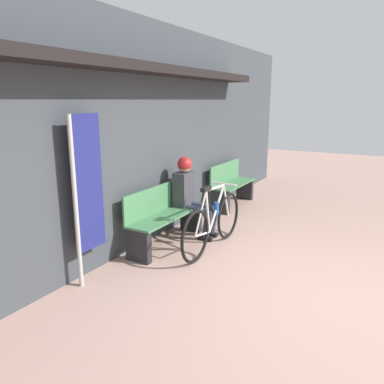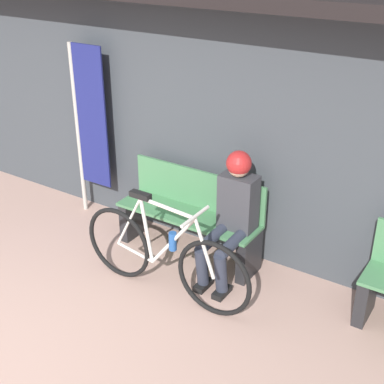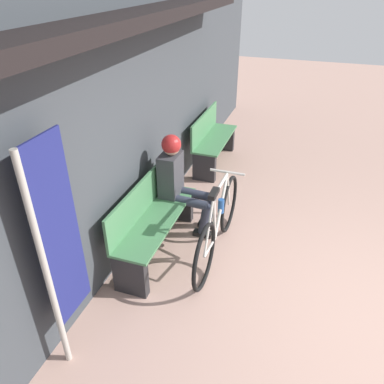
{
  "view_description": "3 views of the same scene",
  "coord_description": "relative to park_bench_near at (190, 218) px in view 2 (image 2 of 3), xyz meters",
  "views": [
    {
      "loc": [
        -3.89,
        -0.57,
        2.1
      ],
      "look_at": [
        0.4,
        1.88,
        0.88
      ],
      "focal_mm": 35.0,
      "sensor_mm": 36.0,
      "label": 1
    },
    {
      "loc": [
        3.05,
        -1.53,
        3.01
      ],
      "look_at": [
        0.65,
        2.16,
        0.84
      ],
      "focal_mm": 50.0,
      "sensor_mm": 36.0,
      "label": 2
    },
    {
      "loc": [
        -2.66,
        0.86,
        2.87
      ],
      "look_at": [
        0.53,
        1.95,
        0.85
      ],
      "focal_mm": 35.0,
      "sensor_mm": 36.0,
      "label": 3
    }
  ],
  "objects": [
    {
      "name": "person_seated",
      "position": [
        0.54,
        -0.12,
        0.31
      ],
      "size": [
        0.34,
        0.66,
        1.25
      ],
      "color": "#2D3342",
      "rests_on": "ground_plane"
    },
    {
      "name": "bicycle",
      "position": [
        0.18,
        -0.71,
        -0.01
      ],
      "size": [
        1.76,
        0.4,
        0.97
      ],
      "color": "black",
      "rests_on": "ground_plane"
    },
    {
      "name": "storefront_wall",
      "position": [
        -0.48,
        0.33,
        1.26
      ],
      "size": [
        12.0,
        0.56,
        3.2
      ],
      "color": "#3D4247",
      "rests_on": "ground_plane"
    },
    {
      "name": "banner_pole",
      "position": [
        -1.41,
        0.11,
        0.72
      ],
      "size": [
        0.45,
        0.05,
        1.96
      ],
      "color": "#B7B2A8",
      "rests_on": "ground_plane"
    },
    {
      "name": "park_bench_near",
      "position": [
        0.0,
        0.0,
        0.0
      ],
      "size": [
        1.5,
        0.42,
        0.87
      ],
      "color": "#477F51",
      "rests_on": "ground_plane"
    }
  ]
}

